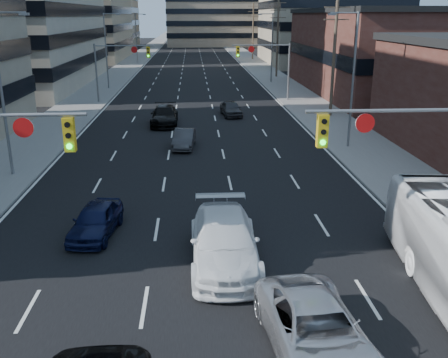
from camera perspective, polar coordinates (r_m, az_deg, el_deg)
road_surface at (r=138.12m, az=-3.63°, el=14.58°), size 18.00×300.00×0.02m
sidewalk_left at (r=138.58m, az=-8.55°, el=14.47°), size 5.00×300.00×0.15m
sidewalk_right at (r=138.60m, az=1.28°, el=14.66°), size 5.00×300.00×0.15m
office_left_far at (r=110.45m, az=-16.82°, el=17.12°), size 20.00×30.00×16.00m
storefront_right_mid at (r=62.82m, az=19.58°, el=13.34°), size 20.00×30.00×9.00m
office_right_far at (r=99.09m, az=11.62°, el=16.88°), size 22.00×28.00×14.00m
bg_block_left at (r=150.44m, az=-15.02°, el=18.14°), size 24.00×24.00×20.00m
bg_block_right at (r=141.56m, az=9.98°, el=16.88°), size 22.00×22.00×12.00m
signal_near_right at (r=18.12m, az=21.35°, el=2.74°), size 6.59×0.33×6.00m
signal_far_left at (r=53.56m, az=-11.98°, el=13.08°), size 6.09×0.33×6.00m
signal_far_right at (r=53.60m, az=4.96°, el=13.40°), size 6.09×0.33×6.00m
utility_pole_block at (r=45.64m, az=12.49°, el=14.07°), size 2.20×0.28×11.00m
utility_pole_midblock at (r=74.92m, az=6.14°, el=15.86°), size 2.20×0.28×11.00m
utility_pole_distant at (r=104.61m, az=3.33°, el=16.59°), size 2.20×0.28×11.00m
streetlight_left_near at (r=29.88m, az=-23.86°, el=9.56°), size 2.03×0.22×9.00m
streetlight_left_mid at (r=63.77m, az=-13.20°, el=14.45°), size 2.03×0.22×9.00m
streetlight_left_far at (r=98.44m, az=-9.91°, el=15.83°), size 2.03×0.22×9.00m
streetlight_right_near at (r=34.67m, az=14.33°, el=11.53°), size 2.03×0.22×9.00m
streetlight_right_far at (r=68.74m, az=5.38°, el=15.07°), size 2.03×0.22×9.00m
white_van at (r=18.45m, az=0.03°, el=-7.12°), size 2.49×6.06×1.75m
silver_suv at (r=14.15m, az=10.50°, el=-16.71°), size 2.93×5.57×1.49m
sedan_blue at (r=21.46m, az=-14.45°, el=-4.57°), size 2.07×4.11×1.34m
sedan_grey_center at (r=34.68m, az=-4.57°, el=4.61°), size 1.67×3.95×1.27m
sedan_black_far at (r=42.25m, az=-6.82°, el=7.21°), size 2.19×5.36×1.55m
sedan_grey_right at (r=45.78m, az=0.81°, el=8.07°), size 2.06×4.17×1.37m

